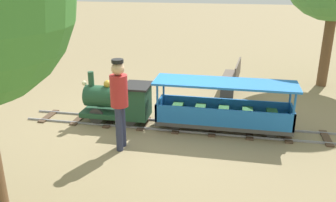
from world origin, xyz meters
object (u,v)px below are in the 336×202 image
at_px(locomotive, 119,101).
at_px(park_bench, 232,77).
at_px(conductor_person, 119,98).
at_px(passenger_car, 223,111).

xyz_separation_m(locomotive, park_bench, (2.42, -2.22, -0.07)).
relative_size(conductor_person, park_bench, 1.22).
bearing_deg(passenger_car, park_bench, -2.47).
relative_size(passenger_car, conductor_person, 1.67).
bearing_deg(locomotive, conductor_person, -160.45).
bearing_deg(passenger_car, locomotive, 90.00).
xyz_separation_m(passenger_car, park_bench, (2.42, -0.10, -0.01)).
bearing_deg(passenger_car, conductor_person, 121.96).
distance_m(conductor_person, park_bench, 3.99).
distance_m(passenger_car, park_bench, 2.42).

